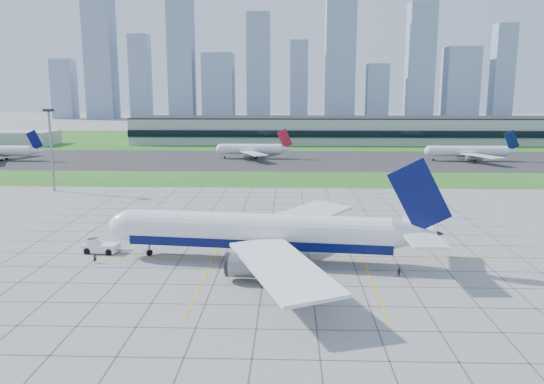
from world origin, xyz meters
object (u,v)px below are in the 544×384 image
object	(u,v)px
airliner	(262,233)
pushback_tug	(100,246)
crew_near	(95,258)
crew_far	(399,273)
light_mast	(51,140)
distant_jet_2	(469,151)
distant_jet_1	(252,149)

from	to	relation	value
airliner	pushback_tug	size ratio (longest dim) A/B	6.41
crew_near	crew_far	xyz separation A→B (m)	(53.91, -5.83, -0.08)
light_mast	distant_jet_2	bearing A→B (deg)	26.93
pushback_tug	distant_jet_1	xyz separation A→B (m)	(19.27, 148.58, 3.28)
crew_near	pushback_tug	bearing A→B (deg)	57.10
crew_near	distant_jet_1	world-z (taller)	distant_jet_1
airliner	pushback_tug	bearing A→B (deg)	179.06
airliner	pushback_tug	world-z (taller)	airliner
distant_jet_1	distant_jet_2	size ratio (longest dim) A/B	1.00
pushback_tug	crew_near	size ratio (longest dim) A/B	5.46
airliner	pushback_tug	distance (m)	32.35
distant_jet_1	distant_jet_2	xyz separation A→B (m)	(98.43, -5.59, 0.00)
pushback_tug	distant_jet_1	bearing A→B (deg)	89.16
crew_near	crew_far	distance (m)	54.23
crew_far	distant_jet_2	distance (m)	167.29
light_mast	airliner	xyz separation A→B (m)	(69.28, -68.33, -10.78)
airliner	crew_near	distance (m)	30.82
light_mast	pushback_tug	distance (m)	75.79
distant_jet_2	airliner	bearing A→B (deg)	-120.27
airliner	distant_jet_1	bearing A→B (deg)	101.24
pushback_tug	crew_near	distance (m)	6.52
distant_jet_1	distant_jet_2	bearing A→B (deg)	-3.25
light_mast	pushback_tug	bearing A→B (deg)	-59.71
crew_far	distant_jet_1	distance (m)	164.80
crew_far	distant_jet_1	xyz separation A→B (m)	(-36.04, 160.77, 3.66)
light_mast	airliner	world-z (taller)	light_mast
light_mast	crew_near	bearing A→B (deg)	-61.14
airliner	crew_near	size ratio (longest dim) A/B	35.02
pushback_tug	distant_jet_1	world-z (taller)	distant_jet_1
light_mast	crew_far	distance (m)	121.13
airliner	pushback_tug	xyz separation A→B (m)	(-31.80, 4.18, -4.19)
distant_jet_1	crew_near	bearing A→B (deg)	-96.58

